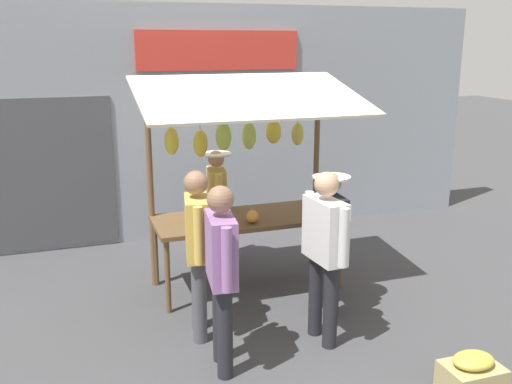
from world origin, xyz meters
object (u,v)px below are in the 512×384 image
object	(u,v)px
market_stall	(244,159)
produce_crate_near	(472,378)
vendor_with_sunhat	(217,200)
shopper_with_ponytail	(330,232)
shopper_in_striped_shirt	(221,265)
shopper_in_grey_tee	(197,242)
shopper_with_shopping_bag	(325,245)

from	to	relation	value
market_stall	produce_crate_near	xyz separation A→B (m)	(-1.06, 2.80, -1.37)
vendor_with_sunhat	shopper_with_ponytail	size ratio (longest dim) A/B	0.99
shopper_in_striped_shirt	produce_crate_near	distance (m)	2.27
vendor_with_sunhat	shopper_in_grey_tee	size ratio (longest dim) A/B	0.91
market_stall	shopper_in_grey_tee	world-z (taller)	market_stall
shopper_in_striped_shirt	produce_crate_near	xyz separation A→B (m)	(-1.81, 1.11, -0.81)
market_stall	vendor_with_sunhat	xyz separation A→B (m)	(0.14, -0.70, -0.65)
shopper_in_striped_shirt	shopper_with_shopping_bag	xyz separation A→B (m)	(-1.07, -0.17, 0.00)
market_stall	shopper_in_grey_tee	size ratio (longest dim) A/B	1.47
shopper_in_grey_tee	produce_crate_near	bearing A→B (deg)	-122.72
shopper_with_ponytail	produce_crate_near	size ratio (longest dim) A/B	3.25
market_stall	vendor_with_sunhat	size ratio (longest dim) A/B	1.62
market_stall	shopper_in_striped_shirt	distance (m)	1.94
shopper_with_shopping_bag	shopper_with_ponytail	world-z (taller)	shopper_with_shopping_bag
shopper_in_grey_tee	shopper_with_shopping_bag	distance (m)	1.23
shopper_with_ponytail	shopper_in_grey_tee	bearing A→B (deg)	95.60
shopper_in_striped_shirt	market_stall	bearing A→B (deg)	-16.49
shopper_in_grey_tee	shopper_with_shopping_bag	xyz separation A→B (m)	(-1.12, 0.51, 0.01)
vendor_with_sunhat	produce_crate_near	size ratio (longest dim) A/B	3.24
shopper_in_grey_tee	shopper_with_ponytail	xyz separation A→B (m)	(-1.46, -0.06, -0.08)
shopper_with_ponytail	produce_crate_near	world-z (taller)	shopper_with_ponytail
vendor_with_sunhat	shopper_in_grey_tee	distance (m)	1.85
vendor_with_sunhat	produce_crate_near	xyz separation A→B (m)	(-1.20, 3.50, -0.71)
market_stall	shopper_with_ponytail	world-z (taller)	market_stall
shopper_with_ponytail	produce_crate_near	distance (m)	2.02
vendor_with_sunhat	shopper_with_shopping_bag	xyz separation A→B (m)	(-0.45, 2.23, 0.10)
shopper_in_grey_tee	produce_crate_near	size ratio (longest dim) A/B	3.56
shopper_in_striped_shirt	produce_crate_near	world-z (taller)	shopper_in_striped_shirt
market_stall	shopper_with_shopping_bag	xyz separation A→B (m)	(-0.31, 1.53, -0.56)
shopper_with_ponytail	produce_crate_near	xyz separation A→B (m)	(-0.41, 1.84, -0.72)
market_stall	shopper_with_ponytail	distance (m)	1.33
shopper_in_striped_shirt	shopper_with_shopping_bag	bearing A→B (deg)	-73.53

